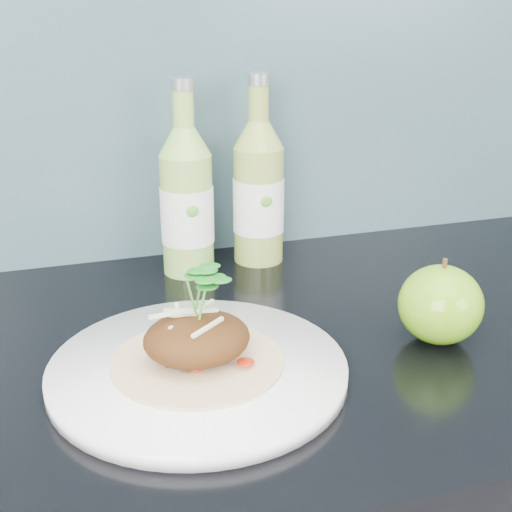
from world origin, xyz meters
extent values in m
cylinder|color=white|center=(-0.11, 1.63, 0.91)|extent=(0.37, 0.37, 0.02)
cylinder|color=tan|center=(-0.11, 1.63, 0.92)|extent=(0.17, 0.17, 0.00)
ellipsoid|color=#4F2A0E|center=(-0.11, 1.63, 0.94)|extent=(0.11, 0.09, 0.05)
ellipsoid|color=#55900F|center=(0.16, 1.63, 0.94)|extent=(0.12, 0.12, 0.09)
cylinder|color=#472D14|center=(0.16, 1.63, 0.99)|extent=(0.01, 0.00, 0.01)
cylinder|color=#87BA4D|center=(-0.06, 1.91, 0.98)|extent=(0.09, 0.09, 0.16)
cone|color=#87BA4D|center=(-0.06, 1.91, 1.08)|extent=(0.07, 0.07, 0.04)
cylinder|color=#87BA4D|center=(-0.06, 1.91, 1.12)|extent=(0.03, 0.03, 0.05)
cylinder|color=silver|center=(-0.06, 1.91, 1.15)|extent=(0.03, 0.03, 0.01)
cylinder|color=white|center=(-0.06, 1.91, 0.98)|extent=(0.09, 0.09, 0.08)
ellipsoid|color=#59A533|center=(-0.06, 1.87, 1.00)|extent=(0.02, 0.00, 0.02)
cylinder|color=#8DA545|center=(0.05, 1.92, 0.98)|extent=(0.08, 0.08, 0.16)
cone|color=#8DA545|center=(0.05, 1.92, 1.08)|extent=(0.07, 0.07, 0.04)
cylinder|color=#8DA545|center=(0.05, 1.92, 1.12)|extent=(0.03, 0.03, 0.05)
cylinder|color=silver|center=(0.05, 1.92, 1.15)|extent=(0.03, 0.03, 0.01)
cylinder|color=white|center=(0.05, 1.92, 0.98)|extent=(0.08, 0.08, 0.08)
ellipsoid|color=#59A533|center=(0.05, 1.88, 1.00)|extent=(0.02, 0.00, 0.02)
camera|label=1|loc=(-0.24, 1.01, 1.28)|focal=50.00mm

